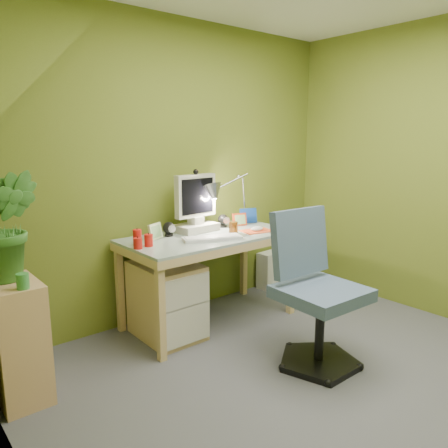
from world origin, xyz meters
TOP-DOWN VIEW (x-y plane):
  - floor at (0.00, 0.00)m, footprint 3.20×3.20m
  - wall_back at (0.00, 1.60)m, footprint 3.20×0.01m
  - wall_left at (-1.60, 0.00)m, footprint 0.01×3.20m
  - slope_ceiling at (-1.00, 0.00)m, footprint 1.10×3.20m
  - desk at (0.04, 1.23)m, footprint 1.35×0.68m
  - monitor at (0.04, 1.41)m, footprint 0.36×0.23m
  - speaker_left at (-0.23, 1.39)m, footprint 0.11×0.11m
  - speaker_right at (0.31, 1.39)m, footprint 0.11×0.11m
  - keyboard at (-0.04, 1.09)m, footprint 0.46×0.28m
  - mousepad at (0.42, 1.09)m, footprint 0.27×0.22m
  - mouse at (0.42, 1.09)m, footprint 0.13×0.09m
  - amber_tumbler at (0.22, 1.15)m, footprint 0.07×0.07m
  - candle_cluster at (-0.56, 1.24)m, footprint 0.18×0.16m
  - photo_frame_red at (0.46, 1.35)m, footprint 0.13×0.05m
  - photo_frame_blue at (0.60, 1.39)m, footprint 0.15×0.07m
  - photo_frame_green at (-0.36, 1.37)m, footprint 0.14×0.08m
  - desk_lamp at (0.49, 1.41)m, footprint 0.60×0.28m
  - side_ledge at (-1.44, 1.08)m, footprint 0.26×0.40m
  - potted_plant at (-1.42, 1.13)m, footprint 0.38×0.33m
  - green_cup at (-1.42, 0.93)m, footprint 0.07×0.07m
  - task_chair at (0.18, 0.23)m, footprint 0.60×0.60m
  - radiator at (1.05, 1.50)m, footprint 0.37×0.18m

SIDE VIEW (x-z plane):
  - floor at x=0.00m, z-range -0.01..0.00m
  - radiator at x=1.05m, z-range 0.00..0.36m
  - side_ledge at x=-1.44m, z-range 0.00..0.70m
  - desk at x=0.04m, z-range 0.00..0.72m
  - task_chair at x=0.18m, z-range 0.00..1.04m
  - mousepad at x=0.42m, z-range 0.72..0.73m
  - keyboard at x=-0.04m, z-range 0.72..0.74m
  - green_cup at x=-1.42m, z-range 0.70..0.78m
  - mouse at x=0.42m, z-range 0.72..0.76m
  - amber_tumbler at x=0.22m, z-range 0.72..0.81m
  - photo_frame_red at x=0.46m, z-range 0.72..0.83m
  - speaker_right at x=0.31m, z-range 0.72..0.83m
  - speaker_left at x=-0.23m, z-range 0.72..0.83m
  - candle_cluster at x=-0.56m, z-range 0.72..0.84m
  - photo_frame_green at x=-0.36m, z-range 0.72..0.84m
  - photo_frame_blue at x=0.60m, z-range 0.72..0.85m
  - monitor at x=0.04m, z-range 0.72..1.20m
  - potted_plant at x=-1.42m, z-range 0.70..1.31m
  - desk_lamp at x=0.49m, z-range 0.72..1.36m
  - wall_back at x=0.00m, z-range 0.00..2.40m
  - wall_left at x=-1.60m, z-range 0.00..2.40m
  - slope_ceiling at x=-1.00m, z-range 1.30..2.40m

